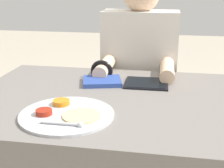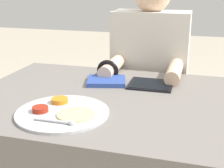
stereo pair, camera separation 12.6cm
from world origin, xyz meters
The scene contains 4 objects.
thali_tray centered at (-0.08, -0.22, 0.71)m, with size 0.34×0.34×0.03m.
red_notebook centered at (-0.04, 0.17, 0.71)m, with size 0.21×0.19×0.02m.
tablet_device centered at (0.17, 0.19, 0.71)m, with size 0.20×0.18×0.01m.
person_diner centered at (0.10, 0.56, 0.56)m, with size 0.43×0.49×1.20m.
Camera 2 is at (0.37, -1.16, 1.16)m, focal length 50.00 mm.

